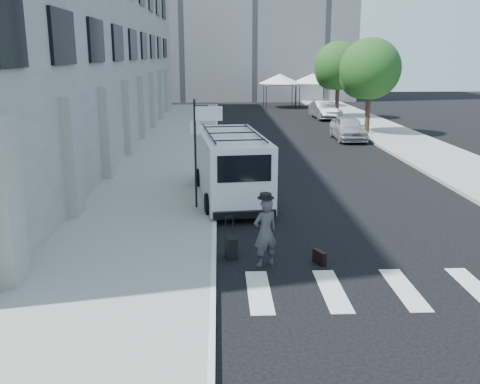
{
  "coord_description": "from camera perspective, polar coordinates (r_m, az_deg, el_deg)",
  "views": [
    {
      "loc": [
        -1.84,
        -13.68,
        5.01
      ],
      "look_at": [
        -1.27,
        0.66,
        1.3
      ],
      "focal_mm": 40.0,
      "sensor_mm": 36.0,
      "label": 1
    }
  ],
  "objects": [
    {
      "name": "sidewalk_right",
      "position": [
        35.72,
        15.51,
        6.04
      ],
      "size": [
        4.0,
        56.0,
        0.15
      ],
      "primitive_type": "cube",
      "color": "gray",
      "rests_on": "ground"
    },
    {
      "name": "briefcase",
      "position": [
        13.36,
        8.47,
        -6.91
      ],
      "size": [
        0.29,
        0.45,
        0.34
      ],
      "primitive_type": "cube",
      "rotation": [
        0.0,
        0.0,
        0.42
      ],
      "color": "black",
      "rests_on": "ground"
    },
    {
      "name": "sign_pole",
      "position": [
        17.05,
        -4.04,
        6.52
      ],
      "size": [
        1.03,
        0.07,
        3.5
      ],
      "color": "black",
      "rests_on": "sidewalk_left"
    },
    {
      "name": "ground",
      "position": [
        14.68,
        5.09,
        -5.52
      ],
      "size": [
        120.0,
        120.0,
        0.0
      ],
      "primitive_type": "plane",
      "color": "black",
      "rests_on": "ground"
    },
    {
      "name": "suitcase",
      "position": [
        13.53,
        -0.96,
        -5.94
      ],
      "size": [
        0.32,
        0.43,
        1.06
      ],
      "rotation": [
        0.0,
        0.0,
        0.23
      ],
      "color": "black",
      "rests_on": "ground"
    },
    {
      "name": "businessman",
      "position": [
        12.89,
        2.71,
        -4.33
      ],
      "size": [
        0.74,
        0.64,
        1.71
      ],
      "primitive_type": "imported",
      "rotation": [
        0.0,
        0.0,
        3.59
      ],
      "color": "#3E3F41",
      "rests_on": "ground"
    },
    {
      "name": "tree_near",
      "position": [
        35.11,
        13.48,
        12.42
      ],
      "size": [
        3.8,
        3.83,
        6.03
      ],
      "color": "black",
      "rests_on": "ground"
    },
    {
      "name": "cargo_van",
      "position": [
        18.78,
        -0.97,
        2.81
      ],
      "size": [
        2.7,
        6.37,
        2.33
      ],
      "rotation": [
        0.0,
        0.0,
        0.11
      ],
      "color": "white",
      "rests_on": "ground"
    },
    {
      "name": "parked_car_b",
      "position": [
        43.44,
        8.96,
        8.63
      ],
      "size": [
        1.62,
        4.29,
        1.4
      ],
      "primitive_type": "imported",
      "rotation": [
        0.0,
        0.0,
        0.03
      ],
      "color": "#525459",
      "rests_on": "ground"
    },
    {
      "name": "parked_car_c",
      "position": [
        44.6,
        9.02,
        8.74
      ],
      "size": [
        2.44,
        4.82,
        1.34
      ],
      "primitive_type": "imported",
      "rotation": [
        0.0,
        0.0,
        0.12
      ],
      "color": "#A9ABB1",
      "rests_on": "ground"
    },
    {
      "name": "tree_far",
      "position": [
        43.85,
        10.29,
        12.92
      ],
      "size": [
        3.8,
        3.83,
        6.03
      ],
      "color": "black",
      "rests_on": "ground"
    },
    {
      "name": "tent_left",
      "position": [
        52.06,
        4.27,
        11.93
      ],
      "size": [
        4.0,
        4.0,
        3.2
      ],
      "color": "black",
      "rests_on": "ground"
    },
    {
      "name": "parked_car_a",
      "position": [
        32.82,
        11.47,
        6.71
      ],
      "size": [
        1.77,
        4.26,
        1.44
      ],
      "primitive_type": "imported",
      "rotation": [
        0.0,
        0.0,
        -0.01
      ],
      "color": "#AAACB3",
      "rests_on": "ground"
    },
    {
      "name": "building_left",
      "position": [
        33.13,
        -19.96,
        15.38
      ],
      "size": [
        10.0,
        44.0,
        12.0
      ],
      "primitive_type": "cube",
      "color": "gray",
      "rests_on": "ground"
    },
    {
      "name": "sidewalk_left",
      "position": [
        30.18,
        -6.84,
        4.99
      ],
      "size": [
        4.5,
        48.0,
        0.15
      ],
      "primitive_type": "cube",
      "color": "gray",
      "rests_on": "ground"
    },
    {
      "name": "tent_right",
      "position": [
        53.0,
        7.72,
        11.89
      ],
      "size": [
        4.0,
        4.0,
        3.2
      ],
      "color": "black",
      "rests_on": "ground"
    }
  ]
}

